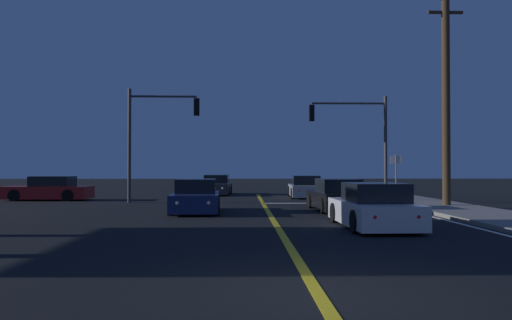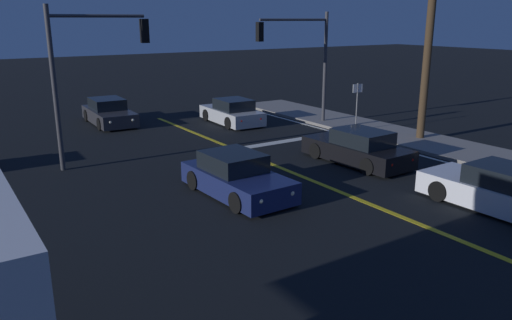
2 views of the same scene
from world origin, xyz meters
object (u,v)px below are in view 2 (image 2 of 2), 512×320
car_following_oncoming_silver (232,113)px  traffic_signal_far_left (89,61)px  car_far_approaching_white (499,190)px  utility_pole_right (430,24)px  car_parked_curb_navy (236,177)px  street_sign_corner (357,100)px  car_side_waiting_charcoal (109,113)px  car_lead_oncoming_black (358,149)px  traffic_signal_near_right (302,51)px

car_following_oncoming_silver → traffic_signal_far_left: size_ratio=0.72×
car_far_approaching_white → utility_pole_right: utility_pole_right is taller
car_parked_curb_navy → traffic_signal_far_left: traffic_signal_far_left is taller
street_sign_corner → car_side_waiting_charcoal: bearing=136.3°
car_far_approaching_white → car_lead_oncoming_black: bearing=88.4°
car_far_approaching_white → traffic_signal_near_right: traffic_signal_near_right is taller
traffic_signal_near_right → street_sign_corner: (1.26, -2.80, -2.25)m
car_parked_curb_navy → street_sign_corner: bearing=-157.3°
car_parked_curb_navy → traffic_signal_far_left: bearing=-67.6°
car_parked_curb_navy → street_sign_corner: 10.65m
car_lead_oncoming_black → traffic_signal_near_right: (2.47, 6.76, 3.32)m
car_following_oncoming_silver → traffic_signal_near_right: 4.97m
car_parked_curb_navy → street_sign_corner: (9.59, 4.49, 1.08)m
car_lead_oncoming_black → utility_pole_right: size_ratio=0.45×
street_sign_corner → car_far_approaching_white: bearing=-111.0°
traffic_signal_far_left → utility_pole_right: bearing=-17.0°
car_lead_oncoming_black → traffic_signal_far_left: (-8.57, 5.36, 3.37)m
car_parked_curb_navy → car_following_oncoming_silver: bearing=-122.4°
car_side_waiting_charcoal → car_lead_oncoming_black: size_ratio=1.00×
traffic_signal_near_right → car_following_oncoming_silver: bearing=-45.5°
car_far_approaching_white → traffic_signal_far_left: size_ratio=0.75×
car_far_approaching_white → traffic_signal_far_left: bearing=126.0°
car_far_approaching_white → traffic_signal_near_right: 13.32m
traffic_signal_far_left → street_sign_corner: size_ratio=2.41×
car_side_waiting_charcoal → car_parked_curb_navy: 13.51m
car_far_approaching_white → street_sign_corner: street_sign_corner is taller
car_far_approaching_white → traffic_signal_near_right: (2.52, 12.66, 3.32)m
car_far_approaching_white → utility_pole_right: size_ratio=0.44×
car_far_approaching_white → car_parked_curb_navy: 7.91m
car_parked_curb_navy → utility_pole_right: 12.06m
car_parked_curb_navy → traffic_signal_far_left: size_ratio=0.71×
car_following_oncoming_silver → utility_pole_right: (5.26, -8.22, 4.66)m
car_following_oncoming_silver → traffic_signal_near_right: (2.60, -2.64, 3.32)m
traffic_signal_far_left → traffic_signal_near_right: bearing=7.2°
street_sign_corner → utility_pole_right: bearing=-63.3°
car_far_approaching_white → traffic_signal_far_left: traffic_signal_far_left is taller
car_far_approaching_white → street_sign_corner: size_ratio=1.82×
car_far_approaching_white → car_parked_curb_navy: size_ratio=1.06×
traffic_signal_near_right → car_parked_curb_navy: bearing=41.2°
car_parked_curb_navy → utility_pole_right: size_ratio=0.42×
traffic_signal_near_right → street_sign_corner: 3.81m
car_following_oncoming_silver → traffic_signal_far_left: (-8.45, -4.04, 3.37)m
car_side_waiting_charcoal → traffic_signal_near_right: bearing=144.7°
traffic_signal_near_right → traffic_signal_far_left: bearing=7.2°
car_side_waiting_charcoal → traffic_signal_far_left: (-2.87, -7.61, 3.37)m
car_following_oncoming_silver → car_side_waiting_charcoal: bearing=149.3°
car_following_oncoming_silver → car_lead_oncoming_black: 9.40m
car_lead_oncoming_black → traffic_signal_far_left: size_ratio=0.76×
traffic_signal_near_right → car_lead_oncoming_black: bearing=69.9°
car_far_approaching_white → car_following_oncoming_silver: same height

